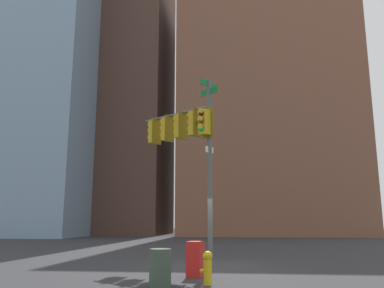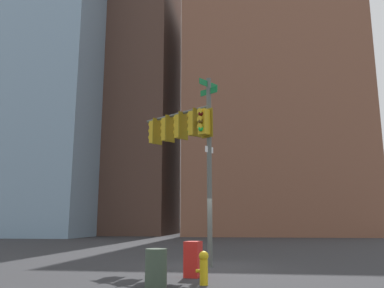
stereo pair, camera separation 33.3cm
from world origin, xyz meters
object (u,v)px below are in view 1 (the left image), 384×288
fire_hydrant (208,266)px  newspaper_box (195,259)px  litter_bin (160,268)px  signal_pole_assembly (185,134)px

fire_hydrant → newspaper_box: bearing=-72.6°
litter_bin → fire_hydrant: bearing=-157.2°
signal_pole_assembly → litter_bin: 7.15m
signal_pole_assembly → litter_bin: signal_pole_assembly is taller
signal_pole_assembly → litter_bin: bearing=125.2°
fire_hydrant → signal_pole_assembly: bearing=-76.1°
fire_hydrant → newspaper_box: (0.47, -1.49, 0.05)m
newspaper_box → litter_bin: bearing=81.1°
signal_pole_assembly → litter_bin: size_ratio=7.69×
signal_pole_assembly → newspaper_box: size_ratio=6.95×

